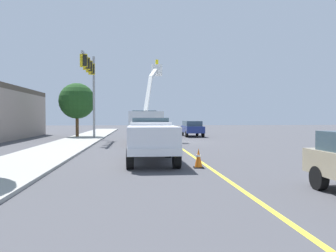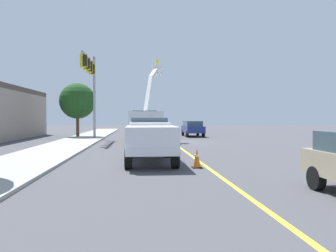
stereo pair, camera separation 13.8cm
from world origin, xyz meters
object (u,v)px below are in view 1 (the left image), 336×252
object	(u,v)px
traffic_cone_leading	(198,158)
traffic_cone_mid_rear	(173,139)
traffic_signal_mast	(91,77)
traffic_cone_trailing	(166,135)
passing_minivan	(192,128)
utility_bucket_truck	(145,123)
traffic_cone_mid_front	(178,146)
service_pickup_truck	(152,138)

from	to	relation	value
traffic_cone_leading	traffic_cone_mid_rear	world-z (taller)	traffic_cone_leading
traffic_signal_mast	traffic_cone_trailing	bearing A→B (deg)	-73.60
passing_minivan	traffic_signal_mast	distance (m)	12.61
utility_bucket_truck	traffic_cone_leading	xyz separation A→B (m)	(-13.77, -1.95, -1.22)
passing_minivan	traffic_cone_mid_rear	xyz separation A→B (m)	(-10.31, 3.20, -0.60)
traffic_cone_mid_front	service_pickup_truck	bearing A→B (deg)	155.56
traffic_cone_trailing	utility_bucket_truck	bearing A→B (deg)	154.90
traffic_cone_mid_rear	utility_bucket_truck	bearing A→B (deg)	48.86
traffic_cone_mid_rear	traffic_signal_mast	world-z (taller)	traffic_signal_mast
utility_bucket_truck	traffic_cone_mid_front	xyz separation A→B (m)	(-8.41, -1.71, -1.20)
service_pickup_truck	traffic_cone_trailing	distance (m)	16.53
traffic_cone_mid_rear	traffic_cone_trailing	world-z (taller)	traffic_cone_trailing
traffic_cone_leading	traffic_cone_mid_rear	size ratio (longest dim) A/B	1.07
service_pickup_truck	traffic_cone_mid_rear	distance (m)	10.41
passing_minivan	traffic_cone_mid_front	distance (m)	17.28
service_pickup_truck	traffic_cone_mid_front	size ratio (longest dim) A/B	6.72
traffic_cone_mid_front	traffic_cone_trailing	bearing A→B (deg)	-1.54
traffic_cone_mid_front	traffic_cone_mid_rear	distance (m)	6.61
service_pickup_truck	traffic_cone_leading	bearing A→B (deg)	-133.27
service_pickup_truck	traffic_signal_mast	bearing A→B (deg)	18.50
service_pickup_truck	traffic_cone_trailing	xyz separation A→B (m)	(16.40, -1.98, -0.74)
passing_minivan	traffic_cone_mid_rear	distance (m)	10.81
service_pickup_truck	passing_minivan	size ratio (longest dim) A/B	1.17
traffic_cone_mid_front	traffic_cone_trailing	distance (m)	12.81
utility_bucket_truck	service_pickup_truck	world-z (taller)	utility_bucket_truck
service_pickup_truck	utility_bucket_truck	bearing A→B (deg)	0.37
utility_bucket_truck	traffic_cone_mid_rear	world-z (taller)	utility_bucket_truck
traffic_cone_mid_rear	traffic_signal_mast	size ratio (longest dim) A/B	0.10
service_pickup_truck	traffic_cone_leading	world-z (taller)	service_pickup_truck
utility_bucket_truck	traffic_cone_mid_front	distance (m)	8.67
passing_minivan	traffic_cone_mid_front	xyz separation A→B (m)	(-16.90, 3.57, -0.56)
utility_bucket_truck	traffic_cone_leading	distance (m)	13.96
traffic_cone_trailing	passing_minivan	bearing A→B (deg)	-38.17
traffic_cone_mid_front	passing_minivan	bearing A→B (deg)	-11.91
service_pickup_truck	traffic_signal_mast	distance (m)	15.83
passing_minivan	traffic_cone_trailing	xyz separation A→B (m)	(-4.10, 3.22, -0.60)
traffic_cone_leading	traffic_cone_mid_rear	distance (m)	11.95
traffic_cone_mid_rear	traffic_signal_mast	bearing A→B (deg)	58.33
passing_minivan	traffic_signal_mast	world-z (taller)	traffic_signal_mast
traffic_signal_mast	passing_minivan	bearing A→B (deg)	-58.67
traffic_cone_trailing	traffic_signal_mast	xyz separation A→B (m)	(-2.00, 6.80, 5.24)
traffic_cone_mid_rear	passing_minivan	bearing A→B (deg)	-17.23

